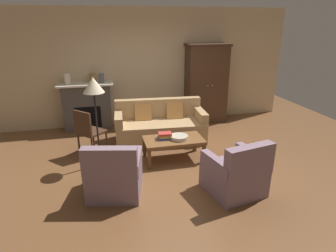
{
  "coord_description": "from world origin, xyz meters",
  "views": [
    {
      "loc": [
        -1.23,
        -4.53,
        2.47
      ],
      "look_at": [
        0.01,
        0.56,
        0.55
      ],
      "focal_mm": 30.64,
      "sensor_mm": 36.0,
      "label": 1
    }
  ],
  "objects": [
    {
      "name": "coffee_table",
      "position": [
        0.03,
        0.21,
        0.37
      ],
      "size": [
        1.1,
        0.6,
        0.42
      ],
      "color": "brown",
      "rests_on": "ground"
    },
    {
      "name": "mantel_vase_cream",
      "position": [
        -1.93,
        2.28,
        1.25
      ],
      "size": [
        0.15,
        0.15,
        0.26
      ],
      "primitive_type": "cylinder",
      "color": "beige",
      "rests_on": "fireplace"
    },
    {
      "name": "armchair_near_left",
      "position": [
        -1.12,
        -0.7,
        0.32
      ],
      "size": [
        0.92,
        0.92,
        0.88
      ],
      "color": "gray",
      "rests_on": "ground"
    },
    {
      "name": "side_chair_wooden",
      "position": [
        -1.51,
        0.84,
        0.51
      ],
      "size": [
        0.62,
        0.62,
        0.9
      ],
      "color": "#472D1E",
      "rests_on": "ground"
    },
    {
      "name": "fruit_bowl",
      "position": [
        0.12,
        0.18,
        0.45
      ],
      "size": [
        0.33,
        0.33,
        0.07
      ],
      "primitive_type": "cylinder",
      "color": "beige",
      "rests_on": "coffee_table"
    },
    {
      "name": "mantel_vase_slate",
      "position": [
        -1.17,
        2.28,
        1.23
      ],
      "size": [
        0.11,
        0.11,
        0.21
      ],
      "primitive_type": "cylinder",
      "color": "#565B66",
      "rests_on": "fireplace"
    },
    {
      "name": "mantel_vase_bronze",
      "position": [
        -1.37,
        2.28,
        1.23
      ],
      "size": [
        0.15,
        0.15,
        0.22
      ],
      "primitive_type": "cylinder",
      "color": "olive",
      "rests_on": "fireplace"
    },
    {
      "name": "book_stack",
      "position": [
        -0.13,
        0.25,
        0.48
      ],
      "size": [
        0.26,
        0.19,
        0.12
      ],
      "color": "#38569E",
      "rests_on": "coffee_table"
    },
    {
      "name": "floor_lamp",
      "position": [
        -1.33,
        0.32,
        1.39
      ],
      "size": [
        0.36,
        0.36,
        1.61
      ],
      "color": "black",
      "rests_on": "ground"
    },
    {
      "name": "couch",
      "position": [
        -0.01,
        1.22,
        0.32
      ],
      "size": [
        1.97,
        0.99,
        0.86
      ],
      "color": "tan",
      "rests_on": "ground"
    },
    {
      "name": "armchair_near_right",
      "position": [
        0.65,
        -1.09,
        0.32
      ],
      "size": [
        0.9,
        0.9,
        0.88
      ],
      "color": "gray",
      "rests_on": "ground"
    },
    {
      "name": "fireplace",
      "position": [
        -1.55,
        2.3,
        0.57
      ],
      "size": [
        1.26,
        0.48,
        1.12
      ],
      "color": "#4C4947",
      "rests_on": "ground"
    },
    {
      "name": "ground_plane",
      "position": [
        0.0,
        0.0,
        0.0
      ],
      "size": [
        9.6,
        9.6,
        0.0
      ],
      "primitive_type": "plane",
      "color": "brown"
    },
    {
      "name": "armoire",
      "position": [
        1.4,
        2.22,
        0.99
      ],
      "size": [
        1.06,
        0.57,
        1.96
      ],
      "color": "#472D1E",
      "rests_on": "ground"
    },
    {
      "name": "back_wall",
      "position": [
        0.0,
        2.55,
        1.4
      ],
      "size": [
        7.2,
        0.1,
        2.8
      ],
      "primitive_type": "cube",
      "color": "beige",
      "rests_on": "ground"
    }
  ]
}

